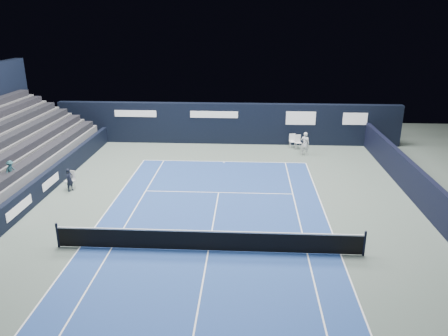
% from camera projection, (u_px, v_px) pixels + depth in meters
% --- Properties ---
extents(ground, '(48.00, 48.00, 0.00)m').
position_uv_depth(ground, '(212.00, 229.00, 20.17)').
color(ground, '#4B5A51').
rests_on(ground, ground).
extents(court_surface, '(10.97, 23.77, 0.01)m').
position_uv_depth(court_surface, '(208.00, 251.00, 18.28)').
color(court_surface, navy).
rests_on(court_surface, ground).
extents(enclosure_wall_right, '(0.30, 22.00, 1.80)m').
position_uv_depth(enclosure_wall_right, '(416.00, 184.00, 23.09)').
color(enclosure_wall_right, black).
rests_on(enclosure_wall_right, ground).
extents(folding_chair_back_a, '(0.53, 0.56, 1.04)m').
position_uv_depth(folding_chair_back_a, '(298.00, 139.00, 32.23)').
color(folding_chair_back_a, silver).
rests_on(folding_chair_back_a, ground).
extents(folding_chair_back_b, '(0.53, 0.51, 1.04)m').
position_uv_depth(folding_chair_back_b, '(292.00, 140.00, 32.50)').
color(folding_chair_back_b, white).
rests_on(folding_chair_back_b, ground).
extents(line_judge_chair, '(0.57, 0.56, 1.06)m').
position_uv_depth(line_judge_chair, '(71.00, 178.00, 24.72)').
color(line_judge_chair, white).
rests_on(line_judge_chair, ground).
extents(line_judge, '(0.48, 0.57, 1.32)m').
position_uv_depth(line_judge, '(70.00, 180.00, 24.36)').
color(line_judge, black).
rests_on(line_judge, ground).
extents(court_markings, '(11.03, 23.83, 0.00)m').
position_uv_depth(court_markings, '(208.00, 251.00, 18.28)').
color(court_markings, white).
rests_on(court_markings, court_surface).
extents(tennis_net, '(12.90, 0.10, 1.10)m').
position_uv_depth(tennis_net, '(208.00, 240.00, 18.12)').
color(tennis_net, black).
rests_on(tennis_net, ground).
extents(back_sponsor_wall, '(26.00, 0.63, 3.10)m').
position_uv_depth(back_sponsor_wall, '(228.00, 123.00, 33.33)').
color(back_sponsor_wall, black).
rests_on(back_sponsor_wall, ground).
extents(side_barrier_left, '(0.33, 22.00, 1.20)m').
position_uv_depth(side_barrier_left, '(48.00, 182.00, 24.22)').
color(side_barrier_left, black).
rests_on(side_barrier_left, ground).
extents(tennis_player, '(0.70, 0.90, 1.65)m').
position_uv_depth(tennis_player, '(305.00, 143.00, 30.71)').
color(tennis_player, silver).
rests_on(tennis_player, ground).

